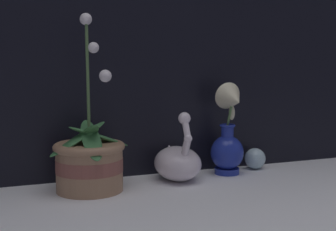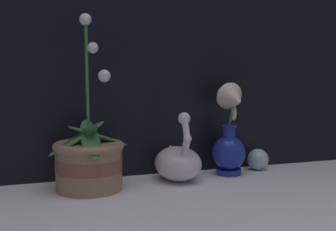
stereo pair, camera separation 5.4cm
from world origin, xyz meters
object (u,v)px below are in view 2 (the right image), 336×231
blue_vase (231,138)px  glass_sphere (258,159)px  swan_figurine (178,161)px  orchid_potted_plant (89,160)px

blue_vase → glass_sphere: size_ratio=4.16×
swan_figurine → glass_sphere: 0.28m
swan_figurine → blue_vase: 0.18m
glass_sphere → blue_vase: bearing=-162.7°
orchid_potted_plant → glass_sphere: (0.54, 0.06, -0.05)m
swan_figurine → glass_sphere: size_ratio=3.02×
orchid_potted_plant → swan_figurine: orchid_potted_plant is taller
orchid_potted_plant → swan_figurine: size_ratio=2.29×
blue_vase → glass_sphere: blue_vase is taller
orchid_potted_plant → swan_figurine: 0.26m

